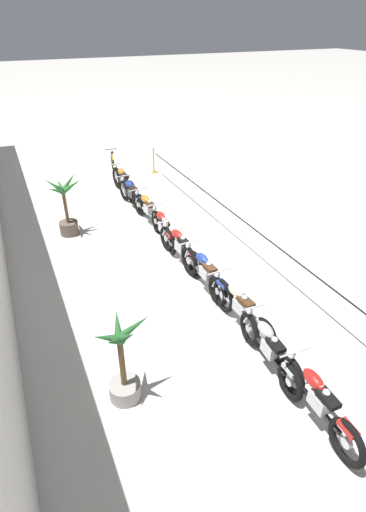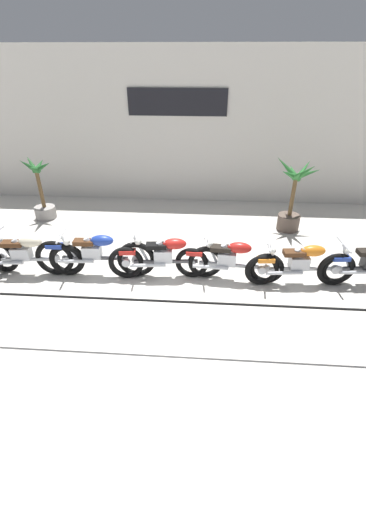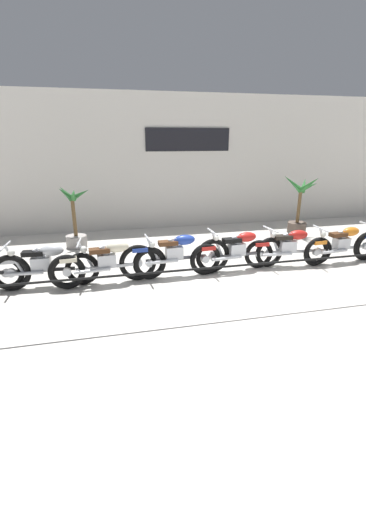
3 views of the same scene
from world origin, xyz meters
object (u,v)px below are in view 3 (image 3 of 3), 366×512
at_px(motorcycle_blue_3, 177,255).
at_px(motorcycle_red_4, 239,251).
at_px(potted_palm_left_of_row, 75,223).
at_px(potted_palm_right_of_row, 299,209).
at_px(motorcycle_silver_1, 45,265).
at_px(stanchion_far_left, 190,276).
at_px(motorcycle_orange_6, 343,244).
at_px(motorcycle_cream_2, 110,263).
at_px(motorcycle_red_5, 290,248).

height_order(motorcycle_blue_3, motorcycle_red_4, motorcycle_blue_3).
xyz_separation_m(motorcycle_blue_3, potted_palm_left_of_row, (-2.25, 2.71, 0.20)).
bearing_deg(potted_palm_right_of_row, potted_palm_left_of_row, 177.75).
bearing_deg(motorcycle_blue_3, potted_palm_left_of_row, 129.77).
relative_size(motorcycle_silver_1, stanchion_far_left, 0.15).
height_order(motorcycle_orange_6, stanchion_far_left, stanchion_far_left).
xyz_separation_m(motorcycle_silver_1, motorcycle_cream_2, (1.27, -0.14, -0.00)).
bearing_deg(motorcycle_orange_6, stanchion_far_left, -156.48).
bearing_deg(potted_palm_left_of_row, motorcycle_red_4, -36.10).
height_order(potted_palm_right_of_row, stanchion_far_left, potted_palm_right_of_row).
xyz_separation_m(motorcycle_blue_3, motorcycle_red_5, (2.68, 0.01, -0.03)).
distance_m(motorcycle_red_4, potted_palm_left_of_row, 4.56).
height_order(motorcycle_blue_3, potted_palm_left_of_row, potted_palm_left_of_row).
distance_m(motorcycle_cream_2, motorcycle_red_4, 2.84).
bearing_deg(motorcycle_silver_1, stanchion_far_left, -37.58).
distance_m(motorcycle_silver_1, motorcycle_red_5, 5.36).
bearing_deg(potted_palm_left_of_row, motorcycle_blue_3, -50.23).
xyz_separation_m(motorcycle_orange_6, potted_palm_right_of_row, (0.26, 2.47, 0.36)).
bearing_deg(potted_palm_right_of_row, motorcycle_blue_3, -150.52).
relative_size(motorcycle_red_4, motorcycle_orange_6, 1.06).
bearing_deg(motorcycle_cream_2, motorcycle_blue_3, 3.88).
bearing_deg(potted_palm_left_of_row, motorcycle_silver_1, -99.12).
xyz_separation_m(motorcycle_silver_1, motorcycle_blue_3, (2.68, -0.04, 0.03)).
bearing_deg(motorcycle_blue_3, motorcycle_red_5, 0.31).
height_order(motorcycle_red_4, motorcycle_orange_6, motorcycle_red_4).
bearing_deg(motorcycle_orange_6, potted_palm_left_of_row, 156.60).
relative_size(motorcycle_cream_2, motorcycle_blue_3, 0.98).
bearing_deg(potted_palm_left_of_row, motorcycle_orange_6, -23.40).
height_order(motorcycle_red_4, potted_palm_right_of_row, potted_palm_right_of_row).
xyz_separation_m(motorcycle_red_4, potted_palm_left_of_row, (-3.68, 2.69, 0.22)).
height_order(motorcycle_silver_1, potted_palm_right_of_row, potted_palm_right_of_row).
xyz_separation_m(motorcycle_red_4, potted_palm_right_of_row, (2.90, 2.43, 0.36)).
relative_size(motorcycle_orange_6, potted_palm_right_of_row, 1.15).
xyz_separation_m(motorcycle_silver_1, stanchion_far_left, (2.50, -1.92, 0.31)).
relative_size(motorcycle_silver_1, motorcycle_blue_3, 0.88).
distance_m(motorcycle_silver_1, motorcycle_red_4, 4.11).
distance_m(motorcycle_blue_3, motorcycle_red_4, 1.43).
relative_size(potted_palm_right_of_row, stanchion_far_left, 0.13).
distance_m(motorcycle_blue_3, stanchion_far_left, 1.91).
bearing_deg(motorcycle_red_5, motorcycle_blue_3, -179.69).
height_order(motorcycle_orange_6, potted_palm_left_of_row, potted_palm_left_of_row).
xyz_separation_m(motorcycle_silver_1, motorcycle_orange_6, (6.75, -0.07, -0.00)).
xyz_separation_m(motorcycle_cream_2, stanchion_far_left, (1.23, -1.78, 0.31)).
xyz_separation_m(motorcycle_red_4, motorcycle_orange_6, (2.64, -0.05, -0.01)).
relative_size(motorcycle_cream_2, motorcycle_orange_6, 1.10).
relative_size(motorcycle_cream_2, potted_palm_left_of_row, 1.39).
distance_m(motorcycle_cream_2, potted_palm_left_of_row, 2.93).
relative_size(motorcycle_red_4, stanchion_far_left, 0.16).
distance_m(motorcycle_red_5, motorcycle_orange_6, 1.38).
bearing_deg(motorcycle_red_5, motorcycle_silver_1, 179.68).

